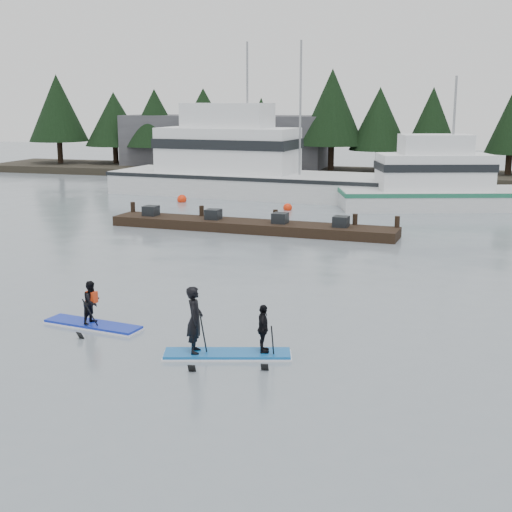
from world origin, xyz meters
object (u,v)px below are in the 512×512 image
(floating_dock, at_px, (251,226))
(paddleboard_solo, at_px, (92,311))
(fishing_boat_large, at_px, (253,182))
(paddleboard_duo, at_px, (223,332))
(fishing_boat_medium, at_px, (455,198))

(floating_dock, bearing_deg, paddleboard_solo, -86.41)
(fishing_boat_large, height_order, paddleboard_duo, fishing_boat_large)
(fishing_boat_large, distance_m, paddleboard_duo, 31.33)
(fishing_boat_medium, distance_m, paddleboard_duo, 28.34)
(fishing_boat_medium, relative_size, paddleboard_duo, 4.64)
(paddleboard_solo, bearing_deg, floating_dock, 98.64)
(fishing_boat_large, xyz_separation_m, fishing_boat_medium, (13.28, -2.34, -0.27))
(floating_dock, xyz_separation_m, paddleboard_duo, (4.39, -17.00, 0.41))
(floating_dock, bearing_deg, fishing_boat_medium, 52.51)
(fishing_boat_medium, relative_size, floating_dock, 1.04)
(paddleboard_duo, bearing_deg, fishing_boat_large, 88.96)
(fishing_boat_large, bearing_deg, fishing_boat_medium, -5.14)
(floating_dock, relative_size, paddleboard_solo, 4.80)
(fishing_boat_large, relative_size, floating_dock, 1.46)
(fishing_boat_large, relative_size, paddleboard_duo, 6.47)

